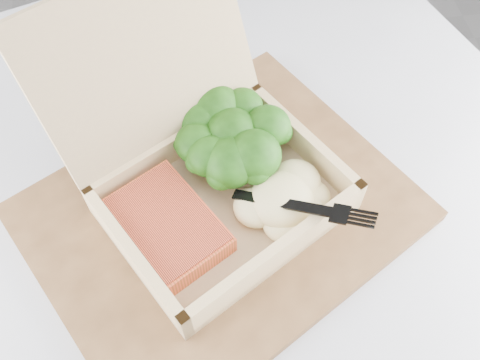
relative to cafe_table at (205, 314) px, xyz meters
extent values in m
cylinder|color=black|center=(0.00, 0.00, -0.20)|extent=(0.09, 0.09, 0.73)
cube|color=#B5B7C0|center=(0.00, 0.00, 0.18)|extent=(1.13, 1.13, 0.03)
cube|color=brown|center=(0.03, 0.03, 0.21)|extent=(0.46, 0.44, 0.02)
cube|color=#A18260|center=(0.04, 0.03, 0.22)|extent=(0.28, 0.26, 0.01)
cube|color=tan|center=(-0.05, -0.02, 0.24)|extent=(0.09, 0.15, 0.04)
cube|color=tan|center=(0.13, 0.09, 0.24)|extent=(0.09, 0.15, 0.04)
cube|color=tan|center=(0.08, -0.03, 0.24)|extent=(0.20, 0.12, 0.04)
cube|color=tan|center=(0.00, 0.10, 0.24)|extent=(0.20, 0.12, 0.04)
cube|color=#A18260|center=(-0.02, 0.14, 0.33)|extent=(0.23, 0.18, 0.16)
cube|color=#DE4F2B|center=(-0.02, 0.01, 0.24)|extent=(0.13, 0.14, 0.02)
ellipsoid|color=beige|center=(0.09, 0.02, 0.24)|extent=(0.10, 0.09, 0.04)
cube|color=black|center=(0.04, 0.04, 0.25)|extent=(0.09, 0.06, 0.03)
cube|color=black|center=(0.11, 0.00, 0.25)|extent=(0.05, 0.04, 0.01)
cube|color=silver|center=(-0.02, 0.22, 0.20)|extent=(0.12, 0.17, 0.00)
camera|label=1|loc=(0.01, -0.23, 0.69)|focal=40.00mm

